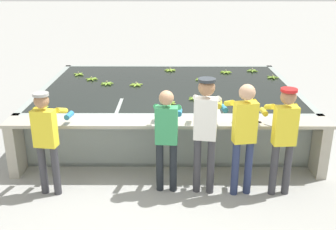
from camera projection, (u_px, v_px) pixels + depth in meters
ground_plane at (168, 180)px, 6.24m from camera, size 80.00×80.00×0.00m
wash_tank at (168, 107)px, 8.20m from camera, size 5.09×3.63×0.92m
work_ledge at (168, 136)px, 6.22m from camera, size 5.09×0.45×0.92m
worker_0 at (46, 134)px, 5.58m from camera, size 0.47×0.73×1.56m
worker_1 at (167, 132)px, 5.67m from camera, size 0.44×0.72×1.57m
worker_2 at (205, 124)px, 5.57m from camera, size 0.48×0.75×1.75m
worker_3 at (244, 129)px, 5.55m from camera, size 0.48×0.74×1.68m
worker_4 at (284, 132)px, 5.56m from camera, size 0.44×0.73×1.63m
banana_bunch_floating_0 at (170, 70)px, 9.22m from camera, size 0.28×0.28×0.08m
banana_bunch_floating_1 at (272, 77)px, 8.59m from camera, size 0.27×0.27×0.08m
banana_bunch_floating_2 at (107, 84)px, 8.11m from camera, size 0.28×0.28×0.08m
banana_bunch_floating_3 at (41, 108)px, 6.66m from camera, size 0.28×0.28×0.08m
banana_bunch_floating_4 at (252, 71)px, 9.16m from camera, size 0.27×0.27×0.08m
banana_bunch_floating_5 at (92, 79)px, 8.46m from camera, size 0.28×0.27×0.08m
banana_bunch_floating_6 at (79, 74)px, 8.84m from camera, size 0.27×0.27×0.08m
banana_bunch_floating_7 at (196, 99)px, 7.15m from camera, size 0.28×0.28×0.08m
banana_bunch_floating_8 at (168, 103)px, 6.91m from camera, size 0.28×0.28×0.08m
banana_bunch_floating_9 at (136, 85)px, 8.03m from camera, size 0.28×0.28×0.08m
banana_bunch_floating_10 at (201, 79)px, 8.42m from camera, size 0.28×0.28×0.08m
banana_bunch_floating_11 at (226, 72)px, 9.03m from camera, size 0.28×0.28×0.08m
knife_0 at (262, 123)px, 6.02m from camera, size 0.27×0.27×0.02m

